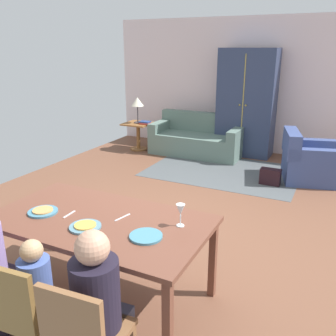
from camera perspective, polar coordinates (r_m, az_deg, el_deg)
ground_plane at (r=5.06m, az=4.88°, el=-6.39°), size 6.46×6.51×0.02m
back_wall at (r=7.81m, az=14.32°, el=12.30°), size 6.46×0.10×2.70m
dining_table at (r=3.12m, az=-10.67°, el=-8.92°), size 1.82×1.00×0.76m
plate_near_man at (r=3.31m, az=-19.03°, el=-6.50°), size 0.25×0.25×0.02m
pizza_near_man at (r=3.30m, az=-19.05°, el=-6.26°), size 0.17×0.17×0.01m
plate_near_child at (r=2.96m, az=-12.84°, el=-8.98°), size 0.25×0.25×0.02m
pizza_near_child at (r=2.95m, az=-12.87°, el=-8.72°), size 0.17×0.17×0.01m
plate_near_woman at (r=2.76m, az=-3.48°, el=-10.63°), size 0.25×0.25×0.02m
wine_glass at (r=2.86m, az=1.98°, el=-6.70°), size 0.07×0.07×0.19m
fork at (r=3.21m, az=-15.23°, el=-7.02°), size 0.02×0.15×0.01m
knife at (r=3.07m, az=-7.15°, el=-7.69°), size 0.05×0.17×0.01m
dining_chair_child at (r=2.70m, az=-21.88°, el=-19.93°), size 0.45×0.45×0.87m
person_child at (r=2.82m, az=-19.21°, el=-19.14°), size 0.22×0.30×0.92m
dining_chair_woman at (r=2.41m, az=-13.03°, el=-24.21°), size 0.45×0.45×0.87m
person_woman at (r=2.50m, az=-10.56°, el=-21.52°), size 0.30×0.41×1.11m
area_rug at (r=6.57m, az=8.64°, el=-0.46°), size 2.60×1.80×0.01m
couch at (r=7.54m, az=4.69°, el=4.49°), size 1.84×0.86×0.82m
armchair at (r=6.41m, az=21.08°, el=0.95°), size 1.05×1.04×0.82m
armoire at (r=7.51m, az=12.22°, el=9.91°), size 1.10×0.59×2.10m
side_table at (r=7.84m, az=-4.70°, el=5.60°), size 0.56×0.56×0.58m
table_lamp at (r=7.73m, az=-4.82°, el=10.17°), size 0.26×0.26×0.54m
book_lower at (r=7.66m, az=-3.58°, el=6.98°), size 0.22×0.16×0.03m
book_upper at (r=7.69m, az=-3.64°, el=7.24°), size 0.22×0.16×0.03m
handbag at (r=6.06m, az=15.74°, el=-1.33°), size 0.32×0.16×0.26m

